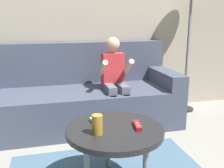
# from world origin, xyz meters

# --- Properties ---
(wall_back) EXTENTS (4.14, 0.05, 2.50)m
(wall_back) POSITION_xyz_m (0.00, 1.56, 1.25)
(wall_back) COLOR #B2A38E
(wall_back) RESTS_ON ground
(couch) EXTENTS (2.04, 0.80, 0.87)m
(couch) POSITION_xyz_m (-0.07, 1.17, 0.29)
(couch) COLOR #474C60
(couch) RESTS_ON ground
(person_seated_on_couch) EXTENTS (0.32, 0.39, 0.95)m
(person_seated_on_couch) POSITION_xyz_m (0.25, 0.99, 0.54)
(person_seated_on_couch) COLOR slate
(person_seated_on_couch) RESTS_ON ground
(coffee_table) EXTENTS (0.63, 0.63, 0.45)m
(coffee_table) POSITION_xyz_m (-0.02, -0.05, 0.41)
(coffee_table) COLOR #232326
(coffee_table) RESTS_ON ground
(game_remote_white_near_edge) EXTENTS (0.06, 0.14, 0.03)m
(game_remote_white_near_edge) POSITION_xyz_m (-0.13, 0.05, 0.46)
(game_remote_white_near_edge) COLOR white
(game_remote_white_near_edge) RESTS_ON coffee_table
(game_remote_red_center) EXTENTS (0.06, 0.14, 0.03)m
(game_remote_red_center) POSITION_xyz_m (0.12, -0.07, 0.46)
(game_remote_red_center) COLOR red
(game_remote_red_center) RESTS_ON coffee_table
(soda_can) EXTENTS (0.07, 0.07, 0.12)m
(soda_can) POSITION_xyz_m (-0.15, -0.11, 0.51)
(soda_can) COLOR #B78C2D
(soda_can) RESTS_ON coffee_table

